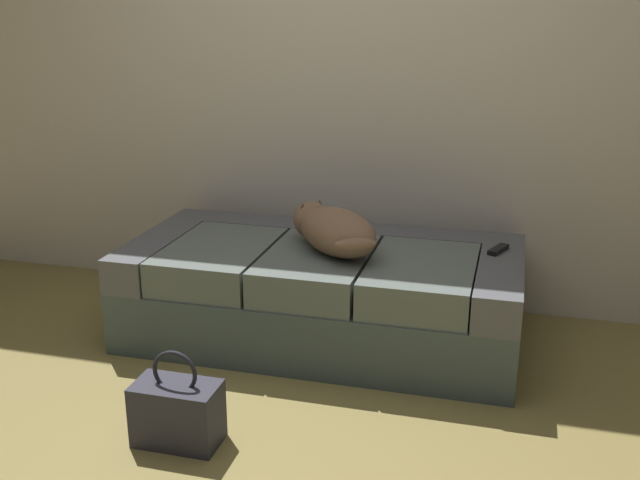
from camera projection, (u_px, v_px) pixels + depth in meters
name	position (u px, v px, depth m)	size (l,w,h in m)	color
ground_plane	(239.00, 471.00, 2.63)	(10.00, 10.00, 0.00)	olive
back_wall	(354.00, 39.00, 3.81)	(6.40, 0.10, 2.80)	beige
couch	(323.00, 293.00, 3.61)	(1.87, 0.92, 0.47)	#435352
dog_tan	(333.00, 230.00, 3.43)	(0.55, 0.51, 0.21)	#846247
tv_remote	(498.00, 250.00, 3.46)	(0.04, 0.15, 0.02)	black
handbag	(177.00, 412.00, 2.76)	(0.32, 0.18, 0.38)	#30303D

